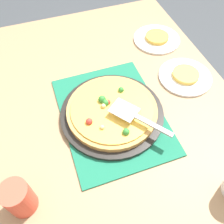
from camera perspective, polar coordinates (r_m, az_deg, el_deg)
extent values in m
plane|color=#3D4247|center=(1.59, 0.00, -16.67)|extent=(8.00, 8.00, 0.00)
cube|color=#9E7A56|center=(0.93, 0.00, -1.28)|extent=(1.40, 1.00, 0.03)
cube|color=#9E7A56|center=(1.63, -22.67, 4.46)|extent=(0.07, 0.07, 0.72)
cube|color=#9E7A56|center=(1.72, 6.92, 12.12)|extent=(0.07, 0.07, 0.72)
cube|color=#196B4C|center=(0.91, 0.00, -0.63)|extent=(0.48, 0.36, 0.01)
cylinder|color=black|center=(0.91, 0.00, -0.26)|extent=(0.38, 0.38, 0.01)
cylinder|color=tan|center=(0.89, 0.00, 0.38)|extent=(0.33, 0.33, 0.02)
cylinder|color=#EAB747|center=(0.88, 0.00, 0.88)|extent=(0.30, 0.30, 0.01)
sphere|color=red|center=(0.89, -0.99, 2.32)|extent=(0.02, 0.02, 0.02)
sphere|color=#338433|center=(0.89, -1.50, 2.17)|extent=(0.02, 0.02, 0.02)
sphere|color=#338433|center=(0.82, 3.29, -4.60)|extent=(0.02, 0.02, 0.02)
sphere|color=red|center=(0.84, -5.33, -2.19)|extent=(0.02, 0.02, 0.02)
sphere|color=#E5CC7F|center=(0.83, -2.31, -3.58)|extent=(0.02, 0.02, 0.02)
sphere|color=#E5CC7F|center=(0.88, -2.02, 1.41)|extent=(0.02, 0.02, 0.02)
sphere|color=#338433|center=(0.93, 2.12, 5.20)|extent=(0.02, 0.02, 0.02)
sphere|color=#338433|center=(0.89, -2.30, 2.99)|extent=(0.03, 0.03, 0.03)
cylinder|color=white|center=(1.08, 16.58, 7.87)|extent=(0.22, 0.22, 0.01)
cylinder|color=white|center=(1.24, 10.33, 16.31)|extent=(0.22, 0.22, 0.01)
cylinder|color=#EAB747|center=(1.07, 16.74, 8.35)|extent=(0.11, 0.11, 0.02)
cylinder|color=gold|center=(1.24, 10.42, 16.79)|extent=(0.11, 0.11, 0.02)
cylinder|color=#E04C38|center=(0.76, -20.82, -18.21)|extent=(0.08, 0.08, 0.12)
cube|color=silver|center=(0.84, 2.82, 0.47)|extent=(0.11, 0.11, 0.00)
cube|color=#B2B2B7|center=(0.82, 9.67, -3.12)|extent=(0.12, 0.10, 0.01)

